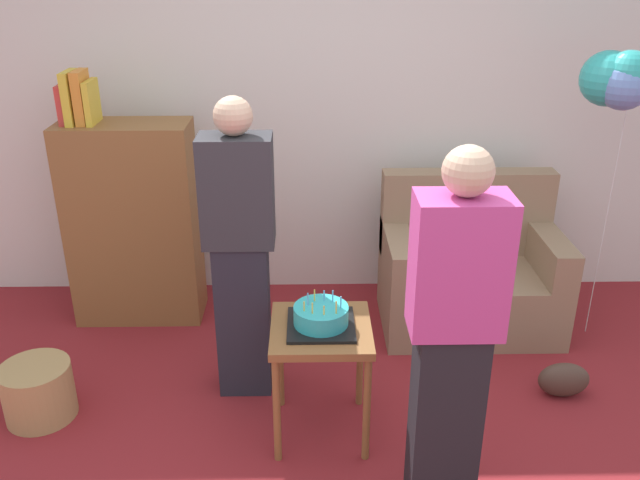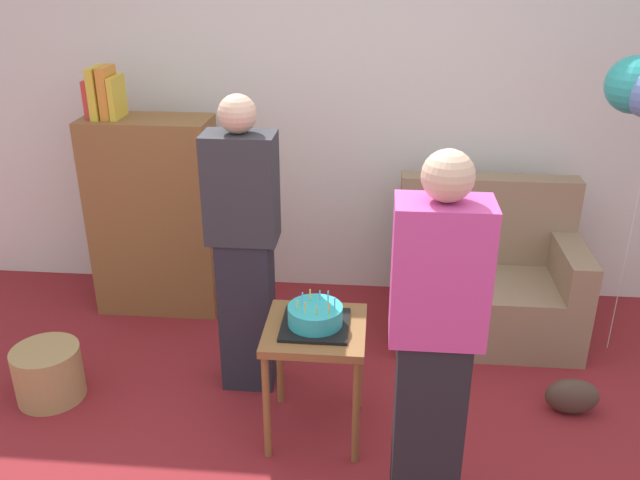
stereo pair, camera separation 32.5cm
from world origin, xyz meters
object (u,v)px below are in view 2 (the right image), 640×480
Objects in this scene: person_blowing_candles at (244,248)px; wicker_basket at (49,373)px; side_table at (315,343)px; person_holding_cake at (434,347)px; birthday_cake at (315,317)px; handbag at (572,396)px; couch at (486,282)px; bookshelf at (154,214)px.

person_blowing_candles is 4.53× the size of wicker_basket.
person_blowing_candles is at bearing 137.14° from side_table.
wicker_basket is at bearing -19.43° from person_holding_cake.
birthday_cake reaches higher than side_table.
wicker_basket is at bearing 174.51° from side_table.
birthday_cake is at bearing -51.98° from person_blowing_candles.
birthday_cake is 1.47m from handbag.
couch is 3.93× the size of handbag.
birthday_cake is (1.17, -1.20, -0.01)m from bookshelf.
person_blowing_candles is (-1.38, -0.69, 0.49)m from couch.
person_blowing_candles is 1.89m from handbag.
person_holding_cake is 2.18m from wicker_basket.
handbag is (0.36, -0.81, -0.24)m from couch.
person_blowing_candles is at bearing -44.93° from person_holding_cake.
bookshelf is 0.99× the size of person_blowing_candles.
bookshelf is 2.73m from handbag.
wicker_basket reaches higher than handbag.
side_table reaches higher than wicker_basket.
side_table is 0.14m from birthday_cake.
person_blowing_candles is (0.77, -0.82, 0.16)m from bookshelf.
bookshelf is at bearing 159.40° from handbag.
person_holding_cake is at bearing -17.24° from wicker_basket.
couch is at bearing 114.04° from handbag.
birthday_cake is 0.58m from person_blowing_candles.
person_blowing_candles is (-0.41, 0.38, 0.17)m from birthday_cake.
couch is 1.62m from person_blowing_candles.
side_table is (1.17, -1.20, -0.15)m from bookshelf.
person_blowing_candles is (-0.41, 0.38, 0.32)m from side_table.
side_table is 0.77m from person_holding_cake.
bookshelf is at bearing 74.52° from wicker_basket.
wicker_basket is at bearing -105.48° from bookshelf.
bookshelf is 1.14m from person_blowing_candles.
couch is at bearing 20.89° from wicker_basket.
person_holding_cake reaches higher than bookshelf.
wicker_basket is at bearing 174.51° from birthday_cake.
birthday_cake is at bearing -5.49° from wicker_basket.
bookshelf is 5.75× the size of handbag.
person_blowing_candles is 1.00× the size of person_holding_cake.
bookshelf is 1.68m from birthday_cake.
couch is at bearing 47.84° from birthday_cake.
bookshelf reaches higher than birthday_cake.
person_blowing_candles reaches higher than couch.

